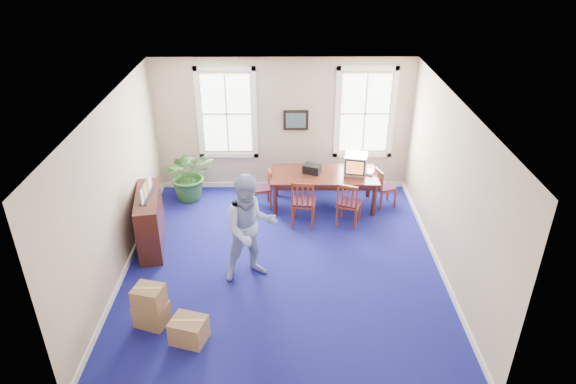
{
  "coord_description": "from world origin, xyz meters",
  "views": [
    {
      "loc": [
        0.04,
        -8.07,
        5.9
      ],
      "look_at": [
        0.1,
        0.6,
        1.25
      ],
      "focal_mm": 32.0,
      "sensor_mm": 36.0,
      "label": 1
    }
  ],
  "objects_px": {
    "conference_table": "(324,190)",
    "crt_tv": "(356,164)",
    "chair_near_left": "(303,202)",
    "potted_plant": "(189,174)",
    "man": "(250,228)",
    "credenza": "(150,220)",
    "cardboard_boxes": "(163,301)"
  },
  "relations": [
    {
      "from": "crt_tv",
      "to": "chair_near_left",
      "type": "distance_m",
      "value": 1.55
    },
    {
      "from": "conference_table",
      "to": "potted_plant",
      "type": "distance_m",
      "value": 3.14
    },
    {
      "from": "man",
      "to": "credenza",
      "type": "distance_m",
      "value": 2.34
    },
    {
      "from": "conference_table",
      "to": "man",
      "type": "bearing_deg",
      "value": -118.95
    },
    {
      "from": "conference_table",
      "to": "crt_tv",
      "type": "height_order",
      "value": "crt_tv"
    },
    {
      "from": "potted_plant",
      "to": "cardboard_boxes",
      "type": "xyz_separation_m",
      "value": [
        0.23,
        -4.18,
        -0.25
      ]
    },
    {
      "from": "conference_table",
      "to": "chair_near_left",
      "type": "height_order",
      "value": "chair_near_left"
    },
    {
      "from": "man",
      "to": "cardboard_boxes",
      "type": "bearing_deg",
      "value": -158.51
    },
    {
      "from": "potted_plant",
      "to": "man",
      "type": "bearing_deg",
      "value": -61.88
    },
    {
      "from": "man",
      "to": "credenza",
      "type": "xyz_separation_m",
      "value": [
        -2.07,
        1.01,
        -0.43
      ]
    },
    {
      "from": "conference_table",
      "to": "credenza",
      "type": "xyz_separation_m",
      "value": [
        -3.57,
        -1.61,
        0.19
      ]
    },
    {
      "from": "chair_near_left",
      "to": "potted_plant",
      "type": "xyz_separation_m",
      "value": [
        -2.62,
        1.19,
        0.08
      ]
    },
    {
      "from": "chair_near_left",
      "to": "credenza",
      "type": "relative_size",
      "value": 0.72
    },
    {
      "from": "crt_tv",
      "to": "conference_table",
      "type": "bearing_deg",
      "value": -163.56
    },
    {
      "from": "credenza",
      "to": "potted_plant",
      "type": "xyz_separation_m",
      "value": [
        0.46,
        1.99,
        0.03
      ]
    },
    {
      "from": "conference_table",
      "to": "man",
      "type": "height_order",
      "value": "man"
    },
    {
      "from": "crt_tv",
      "to": "credenza",
      "type": "bearing_deg",
      "value": -146.63
    },
    {
      "from": "crt_tv",
      "to": "man",
      "type": "distance_m",
      "value": 3.48
    },
    {
      "from": "credenza",
      "to": "cardboard_boxes",
      "type": "xyz_separation_m",
      "value": [
        0.7,
        -2.2,
        -0.22
      ]
    },
    {
      "from": "crt_tv",
      "to": "chair_near_left",
      "type": "bearing_deg",
      "value": -131.93
    },
    {
      "from": "conference_table",
      "to": "man",
      "type": "relative_size",
      "value": 1.16
    },
    {
      "from": "crt_tv",
      "to": "credenza",
      "type": "xyz_separation_m",
      "value": [
        -4.28,
        -1.67,
        -0.44
      ]
    },
    {
      "from": "man",
      "to": "cardboard_boxes",
      "type": "distance_m",
      "value": 1.92
    },
    {
      "from": "man",
      "to": "crt_tv",
      "type": "bearing_deg",
      "value": 31.3
    },
    {
      "from": "chair_near_left",
      "to": "man",
      "type": "height_order",
      "value": "man"
    },
    {
      "from": "potted_plant",
      "to": "cardboard_boxes",
      "type": "distance_m",
      "value": 4.2
    },
    {
      "from": "conference_table",
      "to": "chair_near_left",
      "type": "xyz_separation_m",
      "value": [
        -0.49,
        -0.81,
        0.15
      ]
    },
    {
      "from": "chair_near_left",
      "to": "potted_plant",
      "type": "relative_size",
      "value": 0.88
    },
    {
      "from": "conference_table",
      "to": "crt_tv",
      "type": "xyz_separation_m",
      "value": [
        0.71,
        0.05,
        0.63
      ]
    },
    {
      "from": "man",
      "to": "potted_plant",
      "type": "relative_size",
      "value": 1.63
    },
    {
      "from": "man",
      "to": "potted_plant",
      "type": "distance_m",
      "value": 3.43
    },
    {
      "from": "crt_tv",
      "to": "credenza",
      "type": "relative_size",
      "value": 0.35
    }
  ]
}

